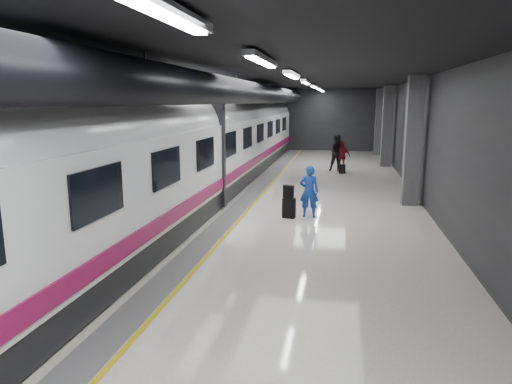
{
  "coord_description": "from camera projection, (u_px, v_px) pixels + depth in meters",
  "views": [
    {
      "loc": [
        2.14,
        -14.72,
        3.63
      ],
      "look_at": [
        -0.18,
        -2.55,
        1.16
      ],
      "focal_mm": 32.0,
      "sensor_mm": 36.0,
      "label": 1
    }
  ],
  "objects": [
    {
      "name": "train",
      "position": [
        181.0,
        148.0,
        15.48
      ],
      "size": [
        3.05,
        38.0,
        4.05
      ],
      "color": "black",
      "rests_on": "ground"
    },
    {
      "name": "ground",
      "position": [
        275.0,
        212.0,
        15.29
      ],
      "size": [
        40.0,
        40.0,
        0.0
      ],
      "primitive_type": "plane",
      "color": "silver",
      "rests_on": "ground"
    },
    {
      "name": "suitcase_far",
      "position": [
        342.0,
        169.0,
        23.37
      ],
      "size": [
        0.33,
        0.23,
        0.47
      ],
      "primitive_type": "cube",
      "rotation": [
        0.0,
        0.0,
        0.07
      ],
      "color": "black",
      "rests_on": "ground"
    },
    {
      "name": "shoulder_bag",
      "position": [
        288.0,
        192.0,
        14.32
      ],
      "size": [
        0.35,
        0.27,
        0.41
      ],
      "primitive_type": "cube",
      "rotation": [
        0.0,
        0.0,
        -0.4
      ],
      "color": "black",
      "rests_on": "suitcase_main"
    },
    {
      "name": "traveler_far_a",
      "position": [
        338.0,
        153.0,
        24.0
      ],
      "size": [
        1.07,
        0.9,
        1.93
      ],
      "primitive_type": "imported",
      "rotation": [
        0.0,
        0.0,
        0.2
      ],
      "color": "black",
      "rests_on": "ground"
    },
    {
      "name": "traveler_far_b",
      "position": [
        341.0,
        156.0,
        24.08
      ],
      "size": [
        1.02,
        0.67,
        1.61
      ],
      "primitive_type": "imported",
      "rotation": [
        0.0,
        0.0,
        -0.32
      ],
      "color": "maroon",
      "rests_on": "ground"
    },
    {
      "name": "suitcase_main",
      "position": [
        289.0,
        208.0,
        14.41
      ],
      "size": [
        0.42,
        0.3,
        0.64
      ],
      "primitive_type": "cube",
      "rotation": [
        0.0,
        0.0,
        -0.14
      ],
      "color": "black",
      "rests_on": "ground"
    },
    {
      "name": "platform_hall",
      "position": [
        272.0,
        104.0,
        15.57
      ],
      "size": [
        10.02,
        40.02,
        4.51
      ],
      "color": "black",
      "rests_on": "ground"
    },
    {
      "name": "traveler_main",
      "position": [
        309.0,
        191.0,
        14.42
      ],
      "size": [
        0.62,
        0.42,
        1.67
      ],
      "primitive_type": "imported",
      "rotation": [
        0.0,
        0.0,
        3.17
      ],
      "color": "blue",
      "rests_on": "ground"
    }
  ]
}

